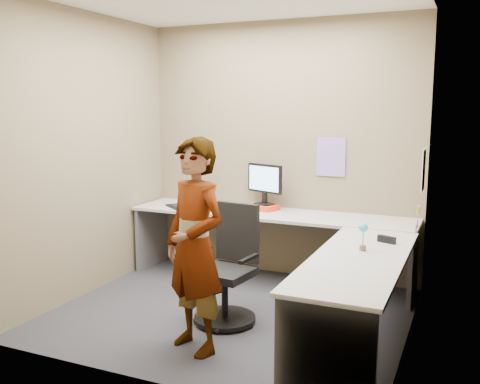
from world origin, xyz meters
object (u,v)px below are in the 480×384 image
at_px(desk, 292,243).
at_px(monitor, 265,181).
at_px(person, 195,246).
at_px(office_chair, 229,275).

relative_size(desk, monitor, 6.89).
distance_m(monitor, person, 1.88).
bearing_deg(desk, person, -108.29).
distance_m(desk, monitor, 1.01).
bearing_deg(office_chair, person, -82.27).
bearing_deg(person, desk, 95.68).
distance_m(monitor, office_chair, 1.42).
height_order(monitor, office_chair, monitor).
xyz_separation_m(desk, office_chair, (-0.38, -0.54, -0.19)).
xyz_separation_m(monitor, person, (0.17, -1.85, -0.24)).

